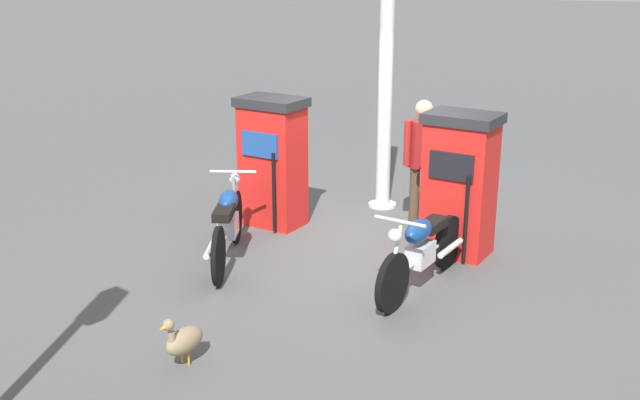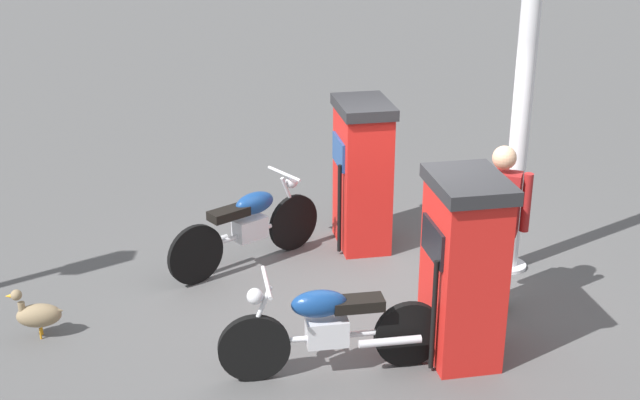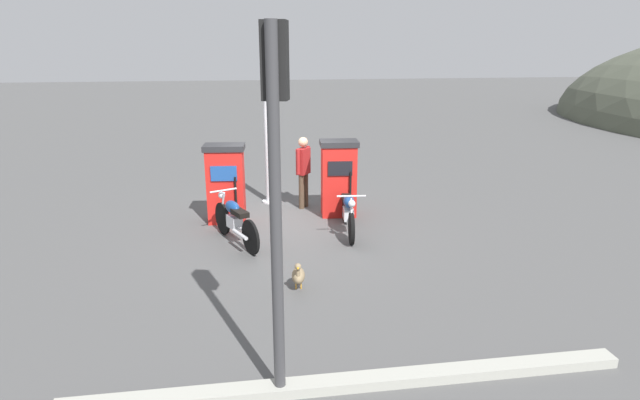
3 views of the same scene
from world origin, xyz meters
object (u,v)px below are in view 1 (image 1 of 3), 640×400
Objects in this scene: motorcycle_near_pump at (228,222)px; wandering_duck at (183,340)px; fuel_pump_far at (459,184)px; motorcycle_far_pump at (422,250)px; canopy_support_pole at (386,73)px; attendant_person at (422,155)px; fuel_pump_near at (272,161)px.

wandering_duck is at bearing 21.84° from motorcycle_near_pump.
fuel_pump_far reaches higher than motorcycle_far_pump.
fuel_pump_far reaches higher than wandering_duck.
fuel_pump_far is at bearing 47.16° from canopy_support_pole.
wandering_duck is (2.40, -1.41, -0.21)m from motorcycle_far_pump.
canopy_support_pole reaches higher than motorcycle_far_pump.
motorcycle_near_pump is 2.73m from attendant_person.
wandering_duck is at bearing -10.37° from attendant_person.
fuel_pump_far is 0.43× the size of canopy_support_pole.
motorcycle_far_pump is (1.21, 2.43, -0.41)m from fuel_pump_near.
attendant_person is at bearing 111.83° from fuel_pump_near.
wandering_duck is at bearing -0.56° from canopy_support_pole.
motorcycle_far_pump reaches higher than wandering_duck.
fuel_pump_near is 0.43× the size of canopy_support_pole.
canopy_support_pole reaches higher than fuel_pump_far.
motorcycle_near_pump reaches higher than motorcycle_far_pump.
wandering_duck is at bearing 15.84° from fuel_pump_near.
fuel_pump_near reaches higher than motorcycle_far_pump.
canopy_support_pole is (-1.33, 1.07, 1.04)m from fuel_pump_near.
motorcycle_far_pump is at bearing 93.89° from motorcycle_near_pump.
motorcycle_near_pump is 0.46× the size of canopy_support_pole.
fuel_pump_far is at bearing 119.82° from motorcycle_near_pump.
motorcycle_far_pump is at bearing 17.61° from attendant_person.
canopy_support_pole is (-2.69, 0.95, 1.43)m from motorcycle_near_pump.
fuel_pump_near is at bearing -116.41° from motorcycle_far_pump.
canopy_support_pole is (-1.33, -1.43, 1.04)m from fuel_pump_far.
fuel_pump_near reaches higher than motorcycle_near_pump.
canopy_support_pole is at bearing 179.44° from wandering_duck.
fuel_pump_far reaches higher than motorcycle_near_pump.
motorcycle_far_pump is (-0.16, 2.30, -0.03)m from motorcycle_near_pump.
motorcycle_far_pump is at bearing 28.19° from canopy_support_pole.
canopy_support_pole is at bearing -151.81° from motorcycle_far_pump.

